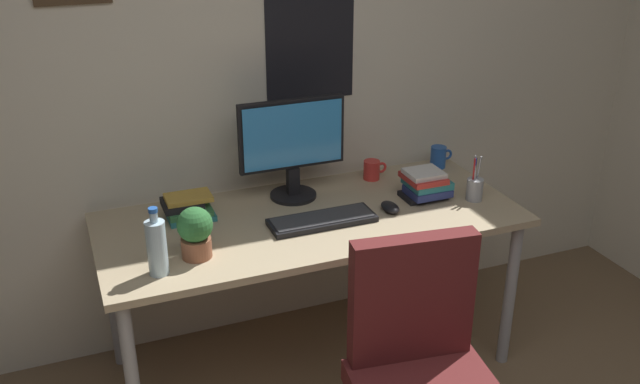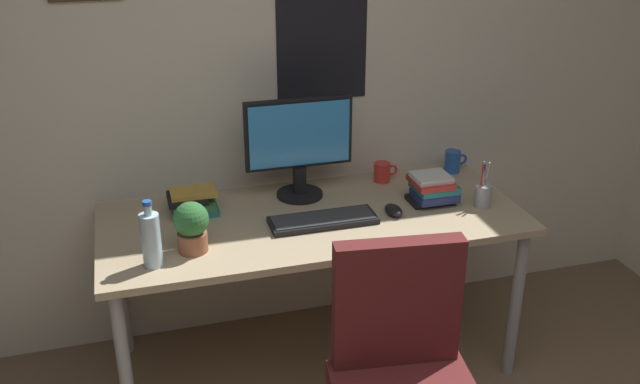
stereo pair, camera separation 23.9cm
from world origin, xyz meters
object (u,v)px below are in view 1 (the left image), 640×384
keyboard (322,220)px  computer_mouse (390,207)px  office_chair (422,370)px  pen_cup (475,188)px  book_stack_right (426,184)px  coffee_mug_far (439,157)px  water_bottle (157,247)px  potted_plant (195,231)px  monitor (292,144)px  coffee_mug_near (372,170)px  book_stack_left (187,207)px

keyboard → computer_mouse: computer_mouse is taller
office_chair → pen_cup: office_chair is taller
computer_mouse → book_stack_right: 0.21m
pen_cup → office_chair: bearing=-131.6°
keyboard → coffee_mug_far: (0.73, 0.35, 0.04)m
computer_mouse → water_bottle: (-0.97, -0.15, 0.09)m
keyboard → potted_plant: potted_plant is taller
office_chair → monitor: (-0.08, 1.03, 0.43)m
computer_mouse → coffee_mug_far: size_ratio=0.99×
computer_mouse → coffee_mug_near: bearing=76.9°
potted_plant → book_stack_right: size_ratio=1.01×
keyboard → water_bottle: bearing=-167.0°
book_stack_right → monitor: bearing=156.9°
office_chair → water_bottle: 0.98m
office_chair → monitor: size_ratio=2.07×
office_chair → coffee_mug_near: 1.15m
keyboard → coffee_mug_far: coffee_mug_far is taller
coffee_mug_near → pen_cup: pen_cup is taller
computer_mouse → potted_plant: potted_plant is taller
potted_plant → office_chair: bearing=-48.7°
water_bottle → potted_plant: bearing=24.8°
water_bottle → potted_plant: (0.15, 0.07, -0.00)m
office_chair → book_stack_right: office_chair is taller
computer_mouse → keyboard: bearing=179.4°
keyboard → book_stack_right: book_stack_right is taller
keyboard → coffee_mug_near: size_ratio=3.84×
computer_mouse → water_bottle: 0.99m
water_bottle → book_stack_left: 0.45m
office_chair → water_bottle: water_bottle is taller
monitor → computer_mouse: bearing=-41.5°
office_chair → computer_mouse: bearing=71.6°
coffee_mug_far → potted_plant: (-1.26, -0.43, 0.05)m
potted_plant → book_stack_left: size_ratio=0.98×
computer_mouse → book_stack_left: bearing=162.2°
office_chair → book_stack_right: bearing=61.0°
keyboard → pen_cup: size_ratio=2.15×
water_bottle → book_stack_right: water_bottle is taller
keyboard → potted_plant: bearing=-170.6°
keyboard → water_bottle: water_bottle is taller
computer_mouse → book_stack_left: (-0.79, 0.25, 0.03)m
office_chair → book_stack_left: size_ratio=4.78×
office_chair → pen_cup: bearing=48.4°
water_bottle → pen_cup: (1.36, 0.12, -0.05)m
coffee_mug_far → book_stack_right: (-0.23, -0.29, 0.01)m
keyboard → pen_cup: (0.69, -0.03, 0.04)m
coffee_mug_far → book_stack_left: bearing=-175.4°
coffee_mug_near → coffee_mug_far: 0.35m
book_stack_left → coffee_mug_near: bearing=5.5°
monitor → water_bottle: bearing=-146.0°
computer_mouse → book_stack_right: (0.20, 0.06, 0.04)m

